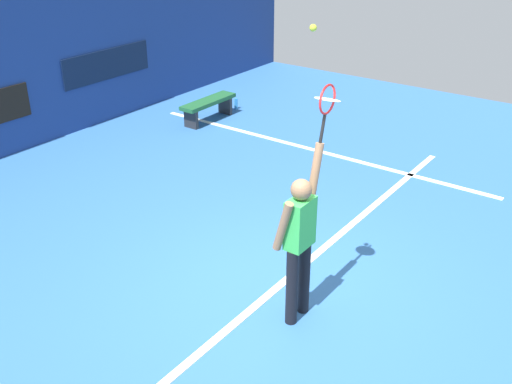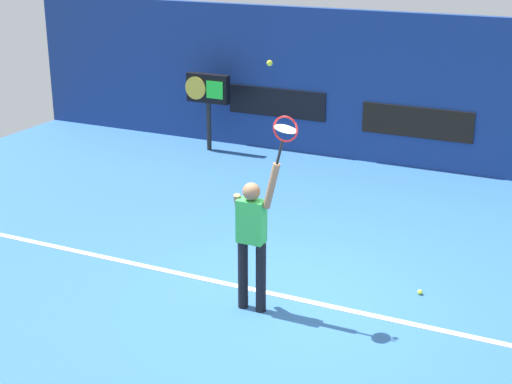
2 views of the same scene
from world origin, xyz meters
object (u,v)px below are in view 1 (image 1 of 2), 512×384
court_bench (208,105)px  water_bottle (236,104)px  tennis_ball (313,28)px  tennis_racket (327,103)px  spare_ball (288,217)px  tennis_player (299,238)px

court_bench → water_bottle: (0.93, 0.00, -0.22)m
court_bench → tennis_ball: bearing=-130.6°
court_bench → tennis_racket: bearing=-128.7°
tennis_racket → court_bench: size_ratio=0.45×
tennis_racket → spare_ball: size_ratio=9.20×
court_bench → water_bottle: court_bench is taller
tennis_player → court_bench: tennis_player is taller
tennis_player → court_bench: 6.71m
water_bottle → spare_ball: 5.10m
tennis_ball → spare_ball: bearing=37.8°
spare_ball → water_bottle: bearing=46.2°
tennis_racket → court_bench: 6.72m
tennis_racket → spare_ball: 3.03m
tennis_player → tennis_ball: bearing=16.0°
tennis_player → tennis_ball: size_ratio=29.19×
tennis_player → court_bench: size_ratio=1.42×
tennis_ball → tennis_player: bearing=-164.0°
tennis_player → tennis_ball: (0.20, 0.06, 2.13)m
tennis_racket → court_bench: tennis_racket is taller
water_bottle → spare_ball: water_bottle is taller
tennis_player → water_bottle: (5.35, 4.99, -0.89)m
tennis_ball → tennis_racket: bearing=-15.3°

